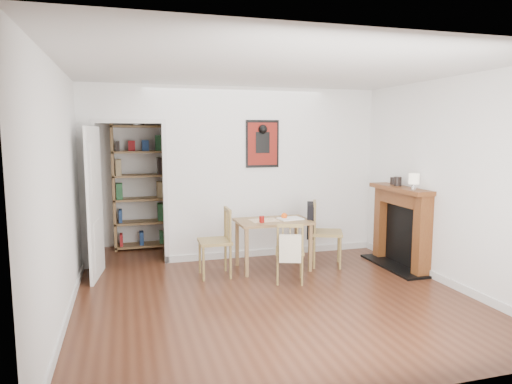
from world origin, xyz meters
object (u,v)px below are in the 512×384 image
object	(u,v)px
dining_table	(273,226)
fireplace	(402,224)
orange_fruit	(284,216)
ceramic_jar_b	(393,181)
chair_front	(290,251)
red_glass	(262,219)
bookshelf	(140,188)
ceramic_jar_a	(398,181)
chair_left	(215,242)
chair_right	(325,232)
mantel_lamp	(414,180)
notebook	(290,219)

from	to	relation	value
dining_table	fireplace	bearing A→B (deg)	-12.66
orange_fruit	dining_table	bearing A→B (deg)	-167.24
ceramic_jar_b	chair_front	bearing A→B (deg)	-164.70
red_glass	bookshelf	bearing A→B (deg)	129.61
orange_fruit	ceramic_jar_a	size ratio (longest dim) A/B	0.66
chair_left	fireplace	xyz separation A→B (m)	(2.66, -0.29, 0.15)
orange_fruit	ceramic_jar_a	bearing A→B (deg)	-12.21
fireplace	orange_fruit	size ratio (longest dim) A/B	14.36
dining_table	bookshelf	size ratio (longest dim) A/B	0.50
dining_table	chair_right	bearing A→B (deg)	-4.41
bookshelf	orange_fruit	world-z (taller)	bookshelf
dining_table	mantel_lamp	size ratio (longest dim) A/B	4.62
notebook	ceramic_jar_a	size ratio (longest dim) A/B	2.50
bookshelf	mantel_lamp	xyz separation A→B (m)	(3.47, -2.51, 0.28)
chair_right	chair_front	bearing A→B (deg)	-143.31
bookshelf	orange_fruit	distance (m)	2.59
ceramic_jar_b	dining_table	bearing A→B (deg)	175.79
chair_front	dining_table	bearing A→B (deg)	92.13
chair_front	bookshelf	xyz separation A→B (m)	(-1.78, 2.37, 0.61)
chair_left	chair_front	world-z (taller)	chair_left
orange_fruit	mantel_lamp	size ratio (longest dim) A/B	0.39
red_glass	ceramic_jar_b	size ratio (longest dim) A/B	0.84
chair_left	fireplace	world-z (taller)	fireplace
chair_front	ceramic_jar_a	bearing A→B (deg)	10.27
red_glass	ceramic_jar_b	bearing A→B (deg)	-0.17
chair_right	red_glass	xyz separation A→B (m)	(-0.98, -0.07, 0.26)
chair_right	orange_fruit	distance (m)	0.66
dining_table	notebook	world-z (taller)	notebook
fireplace	red_glass	world-z (taller)	fireplace
chair_front	notebook	bearing A→B (deg)	69.46
orange_fruit	chair_left	bearing A→B (deg)	-171.63
notebook	ceramic_jar_a	xyz separation A→B (m)	(1.52, -0.30, 0.52)
chair_right	chair_front	xyz separation A→B (m)	(-0.76, -0.56, -0.08)
orange_fruit	ceramic_jar_b	size ratio (longest dim) A/B	0.80
orange_fruit	mantel_lamp	bearing A→B (deg)	-27.78
chair_right	bookshelf	bearing A→B (deg)	144.54
chair_front	fireplace	size ratio (longest dim) A/B	0.64
dining_table	chair_right	size ratio (longest dim) A/B	1.09
fireplace	bookshelf	bearing A→B (deg)	148.88
fireplace	mantel_lamp	distance (m)	0.78
chair_right	ceramic_jar_b	bearing A→B (deg)	-4.06
chair_left	mantel_lamp	bearing A→B (deg)	-14.32
fireplace	ceramic_jar_b	distance (m)	0.66
orange_fruit	ceramic_jar_b	bearing A→B (deg)	-6.09
chair_front	ceramic_jar_a	xyz separation A→B (m)	(1.75, 0.32, 0.82)
mantel_lamp	ceramic_jar_b	size ratio (longest dim) A/B	2.03
chair_right	chair_front	size ratio (longest dim) A/B	1.18
dining_table	ceramic_jar_b	xyz separation A→B (m)	(1.81, -0.13, 0.60)
chair_left	mantel_lamp	world-z (taller)	mantel_lamp
chair_left	ceramic_jar_a	distance (m)	2.75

